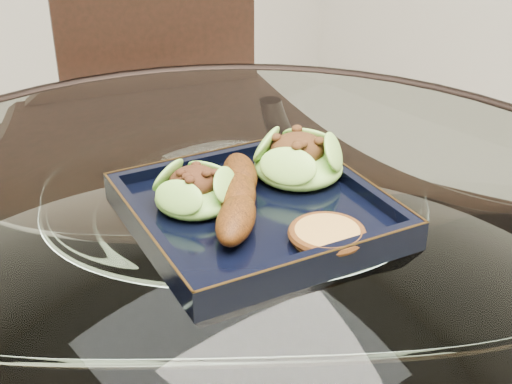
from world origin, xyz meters
TOP-DOWN VIEW (x-y plane):
  - dining_table at (-0.00, -0.00)m, footprint 1.13×1.13m
  - dining_chair at (0.21, 0.47)m, footprint 0.50×0.50m
  - navy_plate at (0.01, -0.02)m, footprint 0.31×0.31m
  - lettuce_wrap_left at (-0.04, 0.02)m, footprint 0.10×0.10m
  - lettuce_wrap_right at (0.10, 0.01)m, footprint 0.13×0.13m
  - roasted_plantain at (-0.00, -0.01)m, footprint 0.15×0.17m
  - crumb_patty at (0.03, -0.12)m, footprint 0.08×0.08m

SIDE VIEW (x-z plane):
  - dining_chair at x=0.21m, z-range 0.05..0.97m
  - dining_table at x=0.00m, z-range 0.21..0.98m
  - navy_plate at x=0.01m, z-range 0.76..0.78m
  - crumb_patty at x=0.03m, z-range 0.78..0.80m
  - lettuce_wrap_left at x=-0.04m, z-range 0.78..0.82m
  - roasted_plantain at x=0.00m, z-range 0.78..0.82m
  - lettuce_wrap_right at x=0.10m, z-range 0.78..0.82m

